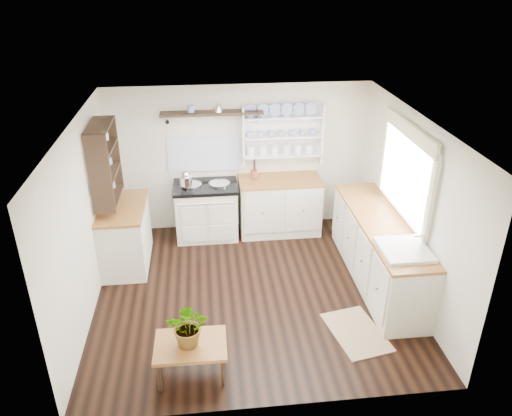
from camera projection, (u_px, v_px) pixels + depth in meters
name	position (u px, v px, depth m)	size (l,w,h in m)	color
floor	(252.00, 291.00, 6.57)	(4.00, 3.80, 0.01)	black
wall_back	(239.00, 158.00, 7.74)	(4.00, 0.02, 2.30)	beige
wall_right	(410.00, 206.00, 6.25)	(0.02, 3.80, 2.30)	beige
wall_left	(83.00, 222.00, 5.85)	(0.02, 3.80, 2.30)	beige
ceiling	(252.00, 122.00, 5.54)	(4.00, 3.80, 0.01)	white
window	(406.00, 171.00, 6.19)	(0.08, 1.55, 1.22)	white
aga_cooker	(207.00, 210.00, 7.71)	(0.97, 0.68, 0.90)	silver
back_cabinets	(280.00, 205.00, 7.84)	(1.27, 0.63, 0.90)	beige
right_cabinets	(379.00, 250.00, 6.62)	(0.62, 2.43, 0.90)	beige
belfast_sink	(403.00, 258.00, 5.80)	(0.55, 0.60, 0.45)	white
left_cabinets	(125.00, 235.00, 6.99)	(0.62, 1.13, 0.90)	beige
plate_rack	(282.00, 133.00, 7.59)	(1.20, 0.22, 0.90)	white
high_shelf	(212.00, 114.00, 7.26)	(1.50, 0.29, 0.16)	black
left_shelving	(104.00, 162.00, 6.49)	(0.28, 0.80, 1.05)	black
kettle	(186.00, 178.00, 7.31)	(0.18, 0.18, 0.22)	silver
utensil_crock	(254.00, 174.00, 7.65)	(0.11, 0.11, 0.12)	brown
center_table	(191.00, 347.00, 5.11)	(0.74, 0.54, 0.40)	brown
potted_plant	(189.00, 326.00, 4.98)	(0.42, 0.37, 0.47)	#3F7233
floor_rug	(356.00, 332.00, 5.83)	(0.55, 0.85, 0.02)	#9E7A5C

